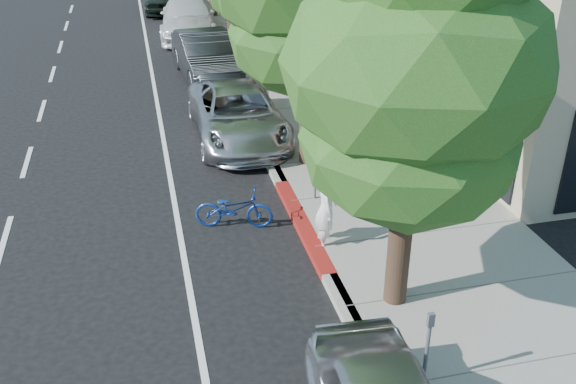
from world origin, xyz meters
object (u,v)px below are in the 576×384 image
object	(u,v)px
cyclist	(326,208)
white_pickup	(188,17)
silver_suv	(238,115)
street_tree_0	(416,71)
bicycle	(234,209)
pedestrian	(308,69)
dark_sedan	(206,56)

from	to	relation	value
cyclist	white_pickup	size ratio (longest dim) A/B	0.31
silver_suv	street_tree_0	bearing A→B (deg)	-80.32
bicycle	pedestrian	xyz separation A→B (m)	(3.77, 7.94, 0.52)
silver_suv	cyclist	bearing A→B (deg)	-82.95
cyclist	bicycle	world-z (taller)	cyclist
bicycle	white_pickup	xyz separation A→B (m)	(0.76, 17.30, 0.40)
dark_sedan	pedestrian	xyz separation A→B (m)	(3.03, -2.73, 0.13)
street_tree_0	pedestrian	bearing A→B (deg)	82.72
cyclist	white_pickup	distance (m)	18.59
cyclist	silver_suv	distance (m)	6.17
dark_sedan	street_tree_0	bearing A→B (deg)	-88.05
dark_sedan	silver_suv	bearing A→B (deg)	-92.67
cyclist	silver_suv	world-z (taller)	cyclist
cyclist	pedestrian	bearing A→B (deg)	-2.65
silver_suv	bicycle	bearing A→B (deg)	-100.60
silver_suv	dark_sedan	size ratio (longest dim) A/B	1.04
silver_suv	dark_sedan	xyz separation A→B (m)	(-0.18, 5.82, 0.10)
street_tree_0	pedestrian	world-z (taller)	street_tree_0
dark_sedan	white_pickup	bearing A→B (deg)	85.29
silver_suv	white_pickup	world-z (taller)	white_pickup
street_tree_0	cyclist	size ratio (longest dim) A/B	3.82
bicycle	white_pickup	bearing A→B (deg)	13.06
street_tree_0	cyclist	world-z (taller)	street_tree_0
cyclist	pedestrian	world-z (taller)	cyclist
silver_suv	pedestrian	distance (m)	4.21
bicycle	white_pickup	distance (m)	17.32
dark_sedan	pedestrian	world-z (taller)	pedestrian
street_tree_0	white_pickup	bearing A→B (deg)	94.28
silver_suv	pedestrian	xyz separation A→B (m)	(2.85, 3.09, 0.23)
bicycle	silver_suv	size ratio (longest dim) A/B	0.32
white_pickup	street_tree_0	bearing A→B (deg)	-79.74
cyclist	bicycle	size ratio (longest dim) A/B	1.09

